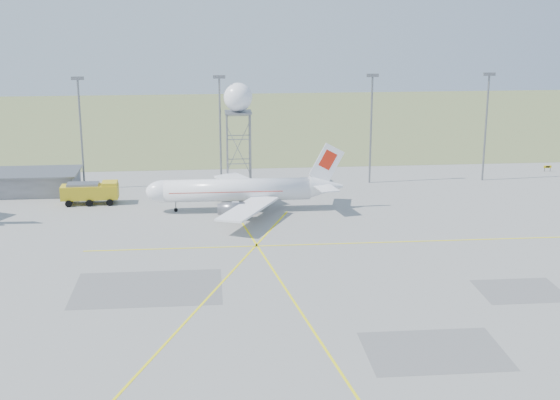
{
  "coord_description": "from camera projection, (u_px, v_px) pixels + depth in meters",
  "views": [
    {
      "loc": [
        -12.21,
        -75.15,
        35.14
      ],
      "look_at": [
        -1.45,
        40.0,
        4.02
      ],
      "focal_mm": 50.0,
      "sensor_mm": 36.0,
      "label": 1
    }
  ],
  "objects": [
    {
      "name": "mast_c",
      "position": [
        371.0,
        119.0,
        144.42
      ],
      "size": [
        2.2,
        0.5,
        20.5
      ],
      "color": "slate",
      "rests_on": "ground"
    },
    {
      "name": "airliner_main",
      "position": [
        241.0,
        190.0,
        128.06
      ],
      "size": [
        32.65,
        31.79,
        11.12
      ],
      "rotation": [
        0.0,
        0.0,
        3.13
      ],
      "color": "white",
      "rests_on": "ground"
    },
    {
      "name": "building_grey",
      "position": [
        26.0,
        182.0,
        139.46
      ],
      "size": [
        19.0,
        10.0,
        3.9
      ],
      "color": "gray",
      "rests_on": "ground"
    },
    {
      "name": "fire_truck",
      "position": [
        92.0,
        193.0,
        132.35
      ],
      "size": [
        9.61,
        4.01,
        3.81
      ],
      "rotation": [
        0.0,
        0.0,
        0.03
      ],
      "color": "gold",
      "rests_on": "ground"
    },
    {
      "name": "grass_strip",
      "position": [
        252.0,
        121.0,
        217.08
      ],
      "size": [
        400.0,
        120.0,
        0.03
      ],
      "primitive_type": "cube",
      "color": "#586A3A",
      "rests_on": "ground"
    },
    {
      "name": "ground",
      "position": [
        329.0,
        334.0,
        82.48
      ],
      "size": [
        400.0,
        400.0,
        0.0
      ],
      "primitive_type": "plane",
      "color": "#9F9F9A",
      "rests_on": "ground"
    },
    {
      "name": "mast_a",
      "position": [
        80.0,
        124.0,
        139.65
      ],
      "size": [
        2.2,
        0.5,
        20.5
      ],
      "color": "slate",
      "rests_on": "ground"
    },
    {
      "name": "radar_tower",
      "position": [
        238.0,
        128.0,
        142.92
      ],
      "size": [
        5.27,
        5.27,
        19.08
      ],
      "color": "slate",
      "rests_on": "ground"
    },
    {
      "name": "mast_b",
      "position": [
        220.0,
        122.0,
        141.9
      ],
      "size": [
        2.2,
        0.5,
        20.5
      ],
      "color": "slate",
      "rests_on": "ground"
    },
    {
      "name": "taxi_sign_near",
      "position": [
        548.0,
        167.0,
        156.46
      ],
      "size": [
        1.6,
        0.17,
        1.2
      ],
      "color": "black",
      "rests_on": "ground"
    },
    {
      "name": "mast_d",
      "position": [
        486.0,
        118.0,
        146.39
      ],
      "size": [
        2.2,
        0.5,
        20.5
      ],
      "color": "slate",
      "rests_on": "ground"
    }
  ]
}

